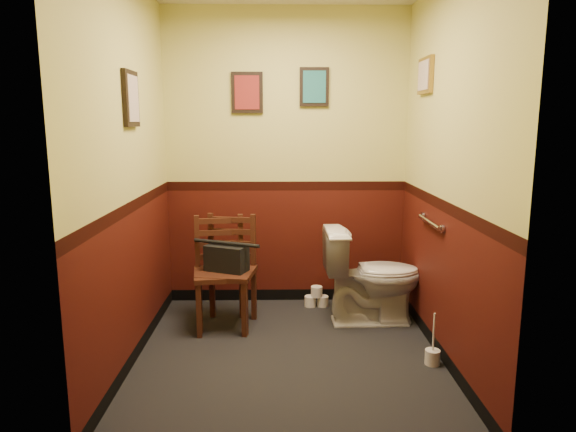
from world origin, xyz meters
name	(u,v)px	position (x,y,z in m)	size (l,w,h in m)	color
floor	(289,356)	(0.00, 0.00, 0.00)	(2.20, 2.40, 0.00)	black
wall_back	(286,160)	(0.00, 1.20, 1.35)	(2.20, 2.70, 0.00)	#3E100A
wall_front	(293,198)	(0.00, -1.20, 1.35)	(2.20, 2.70, 0.00)	#3E100A
wall_left	(128,173)	(-1.10, 0.00, 1.35)	(2.40, 2.70, 0.00)	#3E100A
wall_right	(448,172)	(1.10, 0.00, 1.35)	(2.40, 2.70, 0.00)	#3E100A
grab_bar	(430,222)	(1.07, 0.25, 0.95)	(0.05, 0.56, 0.06)	silver
framed_print_back_a	(247,93)	(-0.35, 1.18, 1.95)	(0.28, 0.04, 0.36)	black
framed_print_back_b	(314,87)	(0.25, 1.18, 2.00)	(0.26, 0.04, 0.34)	black
framed_print_left	(131,99)	(-1.08, 0.10, 1.85)	(0.04, 0.30, 0.38)	black
framed_print_right	(425,75)	(1.08, 0.60, 2.05)	(0.04, 0.34, 0.28)	olive
toilet	(372,276)	(0.72, 0.65, 0.40)	(0.46, 0.82, 0.81)	white
toilet_brush	(432,356)	(1.02, -0.15, 0.06)	(0.11, 0.11, 0.38)	silver
chair_left	(220,272)	(-0.56, 0.59, 0.46)	(0.49, 0.49, 0.92)	#3F1D13
chair_right	(228,271)	(-0.49, 0.61, 0.47)	(0.50, 0.50, 0.93)	#3F1D13
handbag	(227,258)	(-0.50, 0.57, 0.59)	(0.38, 0.29, 0.25)	black
tp_stack	(317,298)	(0.28, 1.02, 0.08)	(0.22, 0.12, 0.19)	silver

